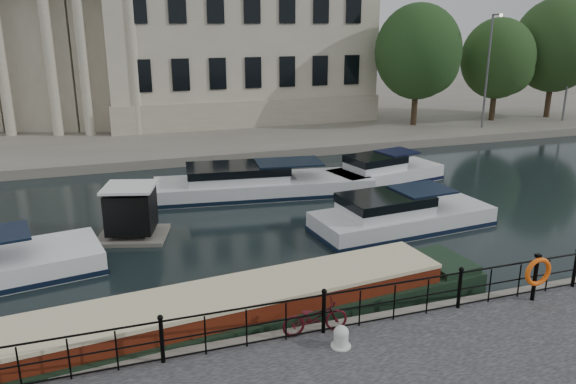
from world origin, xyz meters
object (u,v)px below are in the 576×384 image
object	(u,v)px
harbour_hut	(131,214)
mooring_bollard	(341,337)
narrowboat	(211,323)
life_ring_post	(538,272)
bicycle	(315,317)

from	to	relation	value
harbour_hut	mooring_bollard	bearing A→B (deg)	-52.24
mooring_bollard	narrowboat	xyz separation A→B (m)	(-2.70, 2.42, -0.45)
life_ring_post	harbour_hut	xyz separation A→B (m)	(-10.30, 10.11, -0.47)
mooring_bollard	bicycle	bearing A→B (deg)	115.28
life_ring_post	harbour_hut	distance (m)	14.44
harbour_hut	narrowboat	bearing A→B (deg)	-63.56
bicycle	harbour_hut	size ratio (longest dim) A/B	0.56
bicycle	life_ring_post	xyz separation A→B (m)	(6.48, -0.41, 0.42)
life_ring_post	narrowboat	xyz separation A→B (m)	(-8.81, 2.05, -1.06)
life_ring_post	narrowboat	size ratio (longest dim) A/B	0.08
life_ring_post	narrowboat	world-z (taller)	life_ring_post
bicycle	life_ring_post	distance (m)	6.51
mooring_bollard	life_ring_post	distance (m)	6.15
mooring_bollard	life_ring_post	world-z (taller)	life_ring_post
bicycle	narrowboat	world-z (taller)	bicycle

